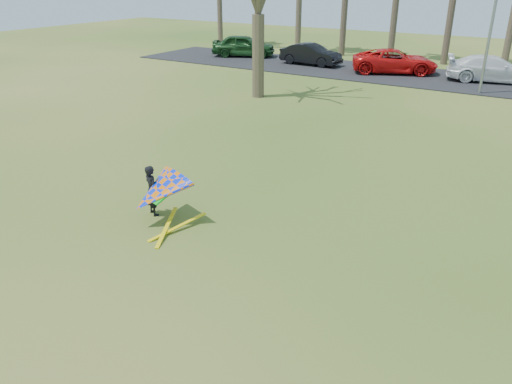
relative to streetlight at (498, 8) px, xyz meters
The scene contains 8 objects.
ground 22.55m from the streetlight, 95.61° to the right, with size 100.00×100.00×0.00m, color #1F5011.
parking_strip 5.77m from the streetlight, 125.75° to the left, with size 46.00×7.00×0.06m, color black.
streetlight is the anchor object (origin of this frame).
car_0 19.08m from the streetlight, 167.71° to the left, with size 1.96×4.88×1.66m, color #1B441B.
car_1 13.10m from the streetlight, 164.71° to the left, with size 1.54×4.42×1.46m, color black.
car_2 7.83m from the streetlight, 151.06° to the left, with size 2.51×5.45×1.52m, color red.
car_3 5.17m from the streetlight, 92.64° to the left, with size 2.12×5.22×1.52m, color white.
kite_flyer 21.71m from the streetlight, 102.57° to the right, with size 2.13×2.39×2.02m.
Camera 1 is at (6.05, -7.67, 6.13)m, focal length 35.00 mm.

